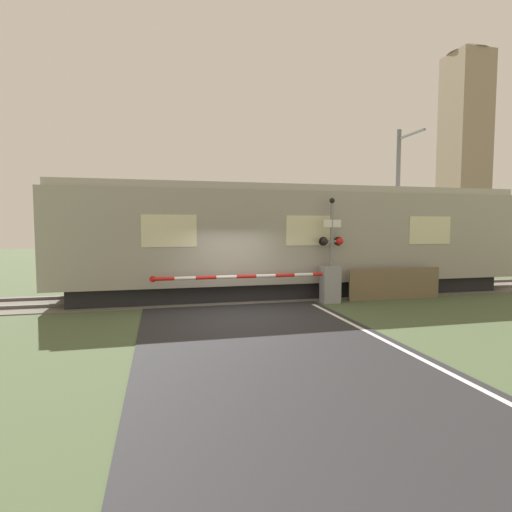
# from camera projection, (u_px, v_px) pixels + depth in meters

# --- Properties ---
(ground_plane) EXTENTS (80.00, 80.00, 0.00)m
(ground_plane) POSITION_uv_depth(u_px,v_px,m) (243.00, 316.00, 11.43)
(ground_plane) COLOR #475638
(road_strip) EXTENTS (5.63, 20.00, 0.02)m
(road_strip) POSITION_uv_depth(u_px,v_px,m) (418.00, 502.00, 3.68)
(road_strip) COLOR #262628
(road_strip) RESTS_ON ground_plane
(track_bed) EXTENTS (36.00, 3.20, 0.13)m
(track_bed) POSITION_uv_depth(u_px,v_px,m) (225.00, 296.00, 14.51)
(track_bed) COLOR #666056
(track_bed) RESTS_ON ground_plane
(train) EXTENTS (17.05, 2.92, 4.01)m
(train) POSITION_uv_depth(u_px,v_px,m) (296.00, 240.00, 15.00)
(train) COLOR black
(train) RESTS_ON ground_plane
(crossing_barrier) EXTENTS (6.16, 0.44, 1.22)m
(crossing_barrier) POSITION_uv_depth(u_px,v_px,m) (316.00, 283.00, 13.24)
(crossing_barrier) COLOR gray
(crossing_barrier) RESTS_ON ground_plane
(signal_post) EXTENTS (0.85, 0.26, 3.51)m
(signal_post) POSITION_uv_depth(u_px,v_px,m) (332.00, 243.00, 13.40)
(signal_post) COLOR gray
(signal_post) RESTS_ON ground_plane
(catenary_pole) EXTENTS (0.20, 1.90, 6.92)m
(catenary_pole) POSITION_uv_depth(u_px,v_px,m) (398.00, 203.00, 18.18)
(catenary_pole) COLOR slate
(catenary_pole) RESTS_ON ground_plane
(distant_building) EXTENTS (3.06, 3.06, 16.40)m
(distant_building) POSITION_uv_depth(u_px,v_px,m) (464.00, 152.00, 30.68)
(distant_building) COLOR gray
(distant_building) RESTS_ON ground_plane
(roadside_fence) EXTENTS (3.49, 0.06, 1.10)m
(roadside_fence) POSITION_uv_depth(u_px,v_px,m) (395.00, 284.00, 13.97)
(roadside_fence) COLOR #726047
(roadside_fence) RESTS_ON ground_plane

